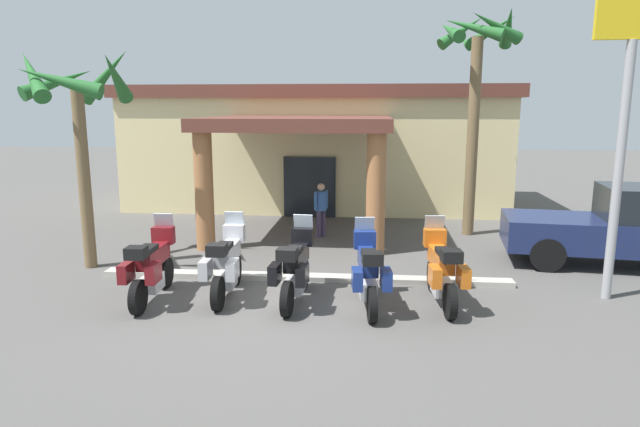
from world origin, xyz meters
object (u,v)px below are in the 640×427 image
(pickup_truck_navy, at_px, (623,228))
(palm_tree_near_portico, at_px, (477,66))
(motorcycle_blue, at_px, (368,272))
(motorcycle_maroon, at_px, (151,267))
(motorcycle_silver, at_px, (226,264))
(palm_tree_roadside, at_px, (77,102))
(motel_building, at_px, (317,146))
(pedestrian, at_px, (321,206))
(motorcycle_black, at_px, (295,268))
(motorcycle_orange, at_px, (442,270))
(roadside_sign, at_px, (627,88))

(pickup_truck_navy, xyz_separation_m, palm_tree_near_portico, (-3.07, 3.05, 3.98))
(motorcycle_blue, bearing_deg, motorcycle_maroon, 84.06)
(motorcycle_silver, height_order, palm_tree_roadside, palm_tree_roadside)
(motel_building, height_order, pedestrian, motel_building)
(palm_tree_near_portico, bearing_deg, motorcycle_black, -125.20)
(motorcycle_maroon, xyz_separation_m, palm_tree_roadside, (-2.41, 2.13, 3.19))
(motorcycle_orange, bearing_deg, palm_tree_near_portico, -19.52)
(motorcycle_black, xyz_separation_m, palm_tree_near_portico, (4.42, 6.27, 4.22))
(pedestrian, bearing_deg, palm_tree_roadside, 74.42)
(motel_building, xyz_separation_m, motorcycle_blue, (2.04, -11.12, -1.61))
(motorcycle_blue, distance_m, pickup_truck_navy, 6.94)
(pickup_truck_navy, height_order, palm_tree_near_portico, palm_tree_near_portico)
(motorcycle_blue, xyz_separation_m, palm_tree_near_portico, (3.00, 6.41, 4.22))
(motorcycle_silver, bearing_deg, motel_building, -5.78)
(motorcycle_blue, relative_size, pedestrian, 1.38)
(motorcycle_maroon, height_order, pedestrian, motorcycle_maroon)
(motel_building, bearing_deg, motorcycle_black, -86.25)
(motel_building, bearing_deg, motorcycle_maroon, -100.78)
(motorcycle_silver, relative_size, pickup_truck_navy, 0.41)
(pickup_truck_navy, height_order, roadside_sign, roadside_sign)
(motorcycle_black, height_order, motorcycle_blue, same)
(palm_tree_roadside, bearing_deg, motorcycle_maroon, -41.54)
(palm_tree_near_portico, bearing_deg, motel_building, 137.00)
(motorcycle_blue, relative_size, pickup_truck_navy, 0.41)
(pickup_truck_navy, bearing_deg, motorcycle_black, -149.63)
(motorcycle_blue, xyz_separation_m, palm_tree_roadside, (-6.67, 2.13, 3.19))
(motorcycle_blue, distance_m, roadside_sign, 5.97)
(palm_tree_near_portico, xyz_separation_m, roadside_sign, (1.79, -5.45, -0.78))
(motel_building, xyz_separation_m, roadside_sign, (6.83, -10.16, 1.82))
(motorcycle_maroon, xyz_separation_m, pedestrian, (2.86, 5.72, 0.22))
(motel_building, xyz_separation_m, motorcycle_black, (0.62, -10.97, -1.61))
(motel_building, distance_m, motorcycle_silver, 10.93)
(motorcycle_silver, xyz_separation_m, roadside_sign, (7.63, 0.63, 3.43))
(motorcycle_black, relative_size, palm_tree_near_portico, 0.34)
(pedestrian, distance_m, roadside_sign, 8.44)
(palm_tree_roadside, bearing_deg, motel_building, 62.78)
(motorcycle_black, relative_size, roadside_sign, 0.36)
(motorcycle_maroon, relative_size, motorcycle_silver, 1.00)
(motorcycle_black, height_order, palm_tree_near_portico, palm_tree_near_portico)
(motorcycle_silver, xyz_separation_m, palm_tree_roadside, (-3.83, 1.80, 3.19))
(motorcycle_black, bearing_deg, motorcycle_orange, -83.14)
(motorcycle_maroon, relative_size, palm_tree_roadside, 0.42)
(pedestrian, bearing_deg, roadside_sign, -177.37)
(motorcycle_maroon, bearing_deg, pedestrian, -28.52)
(motorcycle_maroon, bearing_deg, roadside_sign, -85.91)
(motorcycle_silver, height_order, roadside_sign, roadside_sign)
(motorcycle_blue, bearing_deg, palm_tree_near_portico, -31.06)
(palm_tree_roadside, relative_size, palm_tree_near_portico, 0.79)
(motel_building, xyz_separation_m, motorcycle_silver, (-0.80, -10.78, -1.61))
(motel_building, bearing_deg, palm_tree_near_portico, -42.50)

